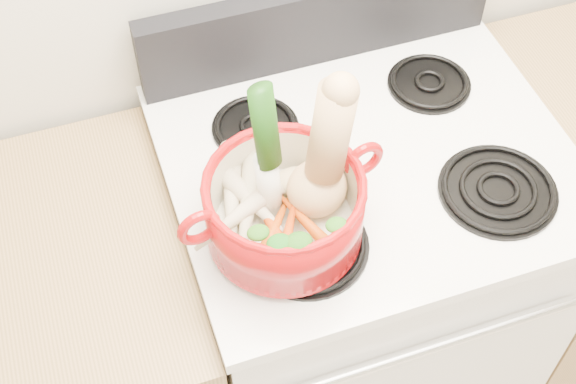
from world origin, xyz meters
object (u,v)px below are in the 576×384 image
object	(u,v)px
squash	(321,154)
leek	(268,155)
dutch_oven	(284,209)
stove_body	(354,287)

from	to	relation	value
squash	leek	xyz separation A→B (m)	(-0.09, 0.02, 0.01)
dutch_oven	squash	distance (m)	0.12
stove_body	dutch_oven	distance (m)	0.63
dutch_oven	leek	world-z (taller)	leek
stove_body	squash	world-z (taller)	squash
stove_body	dutch_oven	bearing A→B (deg)	-150.01
dutch_oven	leek	distance (m)	0.11
dutch_oven	squash	world-z (taller)	squash
stove_body	leek	size ratio (longest dim) A/B	3.14
stove_body	leek	world-z (taller)	leek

